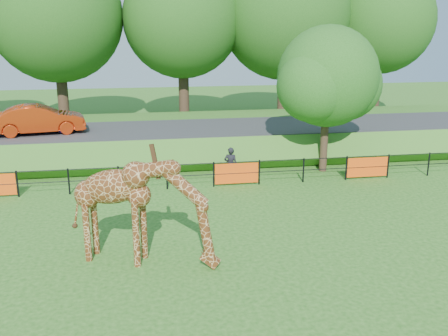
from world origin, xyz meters
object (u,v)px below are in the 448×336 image
Objects in this scene: giraffe at (143,211)px; visitor at (231,165)px; car_red at (39,119)px; tree_east at (329,80)px; car_blue at (35,118)px.

visitor is at bearing 83.76° from giraffe.
car_red is 2.79× the size of visitor.
tree_east reaches higher than visitor.
car_blue is 10.83m from visitor.
giraffe reaches higher than car_red.
car_blue is at bearing 25.36° from car_red.
visitor is at bearing -127.53° from car_blue.
car_red is 14.38m from tree_east.
car_blue is 0.97× the size of car_red.
car_red reaches higher than visitor.
giraffe is at bearing 78.74° from visitor.
car_blue is 0.51m from car_red.
giraffe is 1.00× the size of car_red.
tree_east is (13.91, -4.51, 2.12)m from car_blue.
giraffe is 0.66× the size of tree_east.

